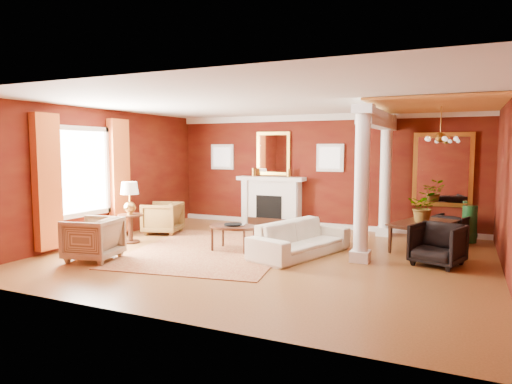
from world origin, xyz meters
The scene contains 27 objects.
ground centered at (0.00, 0.00, 0.00)m, with size 8.00×8.00×0.00m, color brown.
room_shell centered at (0.00, 0.00, 2.02)m, with size 8.04×7.04×2.92m.
fireplace centered at (-1.30, 3.32, 0.65)m, with size 1.85×0.42×1.29m.
overmantel_mirror centered at (-1.30, 3.45, 1.90)m, with size 0.95×0.07×1.15m.
flank_window_left centered at (-2.85, 3.46, 1.80)m, with size 0.70×0.07×0.70m.
flank_window_right centered at (0.25, 3.46, 1.80)m, with size 0.70×0.07×0.70m.
left_window centered at (-3.89, -0.60, 1.42)m, with size 0.21×2.55×2.60m.
column_front centered at (1.70, 0.30, 1.43)m, with size 0.36×0.36×2.80m.
column_back centered at (1.70, 3.00, 1.43)m, with size 0.36×0.36×2.80m.
header_beam centered at (1.70, 1.90, 2.62)m, with size 0.30×3.20×0.32m, color white.
amber_ceiling centered at (2.85, 1.75, 2.87)m, with size 2.30×3.40×0.04m, color #EB9C45.
dining_mirror centered at (2.90, 3.45, 1.55)m, with size 1.30×0.07×1.70m.
chandelier centered at (2.90, 1.80, 2.25)m, with size 0.60×0.62×0.75m.
crown_trim centered at (0.00, 3.46, 2.82)m, with size 8.00×0.08×0.16m, color white.
base_trim centered at (0.00, 3.46, 0.06)m, with size 8.00×0.08×0.12m, color white.
rug centered at (-1.21, 0.00, 0.01)m, with size 2.92×3.90×0.02m, color maroon.
sofa centered at (0.56, 0.32, 0.43)m, with size 2.21×0.64×0.86m, color #F0E9CA.
armchair_leopard centered at (-3.18, 1.07, 0.42)m, with size 0.81×0.76×0.83m, color black.
armchair_stripe centered at (-2.75, -1.62, 0.43)m, with size 0.84×0.79×0.87m, color tan.
coffee_table centered at (-0.79, 0.13, 0.46)m, with size 1.01×1.01×0.51m.
coffee_book centered at (-0.77, 0.19, 0.64)m, with size 0.18×0.02×0.25m, color black.
side_table centered at (-3.17, -0.10, 0.87)m, with size 0.53×0.53×1.32m.
dining_table centered at (2.69, 1.78, 0.45)m, with size 1.62×0.57×0.90m, color black.
dining_chair_near centered at (2.98, 0.59, 0.40)m, with size 0.78×0.73×0.81m, color black.
dining_chair_far centered at (3.15, 2.80, 0.34)m, with size 0.66×0.61×0.67m, color black.
green_urn centered at (3.50, 2.98, 0.32)m, with size 0.34×0.34×0.82m.
potted_plant centered at (2.65, 1.72, 1.15)m, with size 0.56×0.63×0.49m, color #26591E.
Camera 1 is at (3.34, -7.82, 2.03)m, focal length 32.00 mm.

